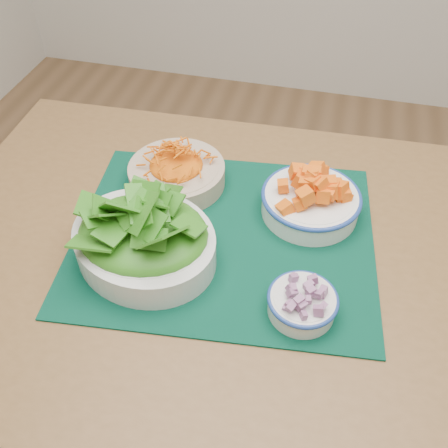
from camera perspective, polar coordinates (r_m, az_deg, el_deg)
name	(u,v)px	position (r m, az deg, el deg)	size (l,w,h in m)	color
table	(249,282)	(1.02, 2.86, -6.65)	(1.31, 0.90, 0.75)	brown
placemat	(224,236)	(0.97, 0.00, -1.33)	(0.57, 0.47, 0.00)	black
carrot_bowl	(177,170)	(1.06, -5.44, 6.16)	(0.26, 0.26, 0.08)	#BFA88E
squash_bowl	(312,195)	(1.00, 9.98, 3.28)	(0.21, 0.21, 0.10)	white
lettuce_bowl	(143,233)	(0.90, -9.24, -0.97)	(0.34, 0.32, 0.13)	silver
onion_bowl	(303,301)	(0.84, 8.97, -8.68)	(0.14, 0.14, 0.06)	white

